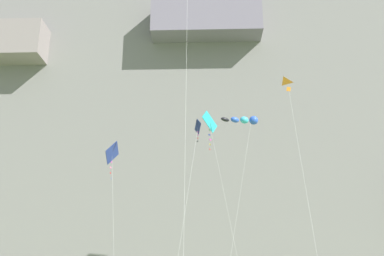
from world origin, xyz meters
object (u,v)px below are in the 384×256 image
kite_windsock_high_right (245,120)px  kite_diamond_upper_left (210,125)px  kite_diamond_upper_mid (112,155)px  kite_delta_mid_left (294,93)px  kite_diamond_front_field (196,136)px

kite_windsock_high_right → kite_diamond_upper_left: kite_diamond_upper_left is taller
kite_diamond_upper_left → kite_diamond_upper_mid: 9.66m
kite_delta_mid_left → kite_diamond_upper_mid: bearing=160.2°
kite_diamond_front_field → kite_diamond_upper_mid: 8.06m
kite_diamond_front_field → kite_diamond_upper_left: 3.10m
kite_diamond_upper_left → kite_diamond_upper_mid: size_ratio=1.23×
kite_diamond_upper_left → kite_diamond_upper_mid: (-9.11, -0.81, -3.09)m
kite_windsock_high_right → kite_diamond_front_field: 5.07m
kite_windsock_high_right → kite_diamond_upper_left: size_ratio=0.95×
kite_diamond_upper_mid → kite_diamond_front_field: bearing=-10.0°
kite_windsock_high_right → kite_diamond_upper_mid: kite_windsock_high_right is taller
kite_windsock_high_right → kite_delta_mid_left: kite_delta_mid_left is taller
kite_windsock_high_right → kite_delta_mid_left: 6.62m
kite_windsock_high_right → kite_delta_mid_left: bearing=-57.6°
kite_diamond_front_field → kite_delta_mid_left: bearing=-28.3°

